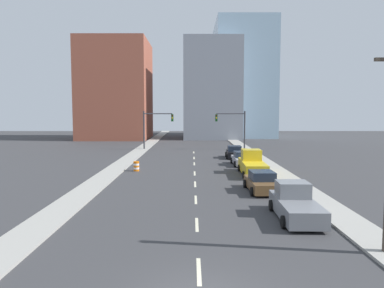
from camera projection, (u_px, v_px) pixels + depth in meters
The scene contains 21 objects.
sidewalk_left at pixel (143, 147), 60.83m from camera, with size 2.10×98.72×0.13m.
sidewalk_right at pixel (241, 147), 60.91m from camera, with size 2.10×98.72×0.13m.
lane_stripe_at_2m at pixel (197, 271), 13.70m from camera, with size 0.16×2.40×0.01m, color beige.
lane_stripe_at_8m at pixel (195, 224), 19.34m from camera, with size 0.16×2.40×0.01m, color beige.
lane_stripe_at_13m at pixel (194, 200), 24.78m from camera, with size 0.16×2.40×0.01m, color beige.
lane_stripe_at_18m at pixel (193, 184), 30.05m from camera, with size 0.16×2.40×0.01m, color beige.
lane_stripe_at_24m at pixel (193, 173), 35.27m from camera, with size 0.16×2.40×0.01m, color beige.
lane_stripe_at_30m at pixel (193, 164), 41.76m from camera, with size 0.16×2.40×0.01m, color beige.
lane_stripe_at_35m at pixel (192, 158), 46.96m from camera, with size 0.16×2.40×0.01m, color beige.
lane_stripe_at_42m at pixel (192, 152), 53.32m from camera, with size 0.16×2.40×0.01m, color beige.
building_brick_left at pixel (114, 90), 80.14m from camera, with size 14.00×16.00×20.72m.
building_office_center at pixel (209, 91), 84.20m from camera, with size 12.00×20.00×21.01m.
building_glass_right at pixel (241, 81), 88.00m from camera, with size 13.00×20.00×26.16m.
traffic_signal_left at pixel (151, 124), 56.91m from camera, with size 4.62×0.35×5.89m.
traffic_signal_right at pixel (234, 124), 56.96m from camera, with size 4.62×0.35×5.89m.
traffic_barrel at pixel (135, 166), 36.61m from camera, with size 0.56×0.56×0.95m.
pickup_truck_gray at pixel (293, 204), 20.45m from camera, with size 2.36×5.40×1.90m.
sedan_brown at pixel (260, 182), 27.29m from camera, with size 2.28×4.61×1.50m.
pickup_truck_yellow at pixel (250, 165), 34.75m from camera, with size 2.37×6.42×2.25m.
sedan_silver at pixel (240, 159), 40.76m from camera, with size 2.25×4.65×1.49m.
sedan_black at pixel (233, 152), 46.96m from camera, with size 2.28×4.30×1.54m.
Camera 1 is at (-0.25, -11.24, 5.84)m, focal length 35.00 mm.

